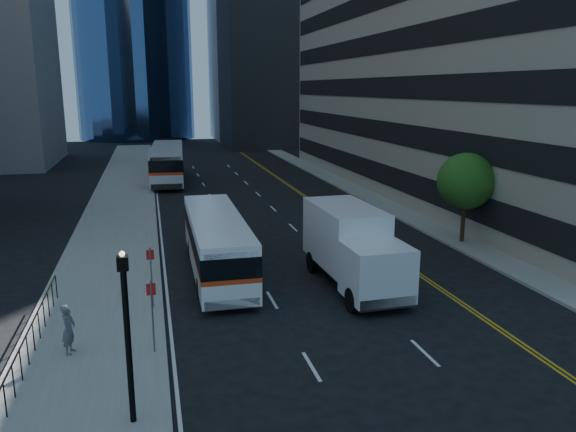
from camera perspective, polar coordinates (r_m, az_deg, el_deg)
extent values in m
plane|color=black|center=(23.22, 8.02, -9.43)|extent=(160.00, 160.00, 0.00)
cube|color=gray|center=(45.77, -16.48, 1.40)|extent=(5.00, 90.00, 0.15)
cube|color=gray|center=(48.84, 7.00, 2.54)|extent=(2.00, 90.00, 0.15)
cube|color=#9E9384|center=(54.36, 24.81, 15.69)|extent=(30.00, 50.00, 25.00)
cylinder|color=#332114|center=(33.61, 17.35, -0.64)|extent=(0.24, 0.24, 2.20)
sphere|color=#194F16|center=(33.16, 17.62, 3.40)|extent=(3.20, 3.20, 3.20)
cylinder|color=black|center=(15.36, -15.90, -12.76)|extent=(0.16, 0.16, 4.20)
cube|color=black|center=(14.54, -16.45, -4.62)|extent=(0.28, 0.28, 0.36)
cube|color=white|center=(27.33, -7.23, -4.12)|extent=(2.49, 11.01, 1.01)
cube|color=red|center=(27.17, -7.27, -2.92)|extent=(2.51, 11.03, 0.20)
cube|color=black|center=(27.04, -7.30, -1.89)|extent=(2.51, 11.03, 0.82)
cube|color=white|center=(26.87, -7.34, -0.47)|extent=(2.49, 11.01, 0.46)
cylinder|color=black|center=(24.25, -8.89, -7.32)|extent=(0.28, 0.92, 0.92)
cylinder|color=black|center=(24.48, -3.86, -6.99)|extent=(0.28, 0.92, 0.92)
cylinder|color=black|center=(30.16, -9.84, -3.30)|extent=(0.28, 0.92, 0.92)
cylinder|color=black|center=(30.35, -5.80, -3.08)|extent=(0.28, 0.92, 0.92)
cube|color=silver|center=(55.01, -12.09, 4.46)|extent=(3.56, 13.24, 1.20)
cube|color=#EF3B16|center=(54.91, -12.12, 5.20)|extent=(3.58, 13.26, 0.24)
cube|color=black|center=(54.84, -12.15, 5.82)|extent=(3.58, 13.26, 0.98)
cube|color=silver|center=(54.75, -12.19, 6.67)|extent=(3.56, 13.24, 0.55)
cylinder|color=black|center=(51.24, -13.60, 3.29)|extent=(0.39, 1.11, 1.09)
cylinder|color=black|center=(51.17, -10.70, 3.42)|extent=(0.39, 1.11, 1.09)
cylinder|color=black|center=(58.57, -13.27, 4.47)|extent=(0.39, 1.11, 1.09)
cylinder|color=black|center=(58.51, -10.73, 4.58)|extent=(0.39, 1.11, 1.09)
cube|color=white|center=(23.04, 9.06, -5.63)|extent=(2.58, 2.37, 2.20)
cube|color=black|center=(22.06, 10.16, -5.37)|extent=(2.31, 0.13, 1.15)
cube|color=white|center=(26.09, 5.79, -1.89)|extent=(2.65, 5.09, 2.72)
cube|color=black|center=(25.52, 6.65, -5.93)|extent=(2.11, 6.96, 0.26)
cylinder|color=black|center=(22.77, 6.56, -8.49)|extent=(0.32, 1.01, 1.00)
cylinder|color=black|center=(23.68, 11.71, -7.83)|extent=(0.32, 1.01, 1.00)
cylinder|color=black|center=(27.40, 2.46, -4.68)|extent=(0.32, 1.01, 1.00)
cylinder|color=black|center=(28.16, 6.87, -4.28)|extent=(0.32, 1.01, 1.00)
imported|color=#57585E|center=(20.22, -21.40, -10.64)|extent=(0.53, 0.70, 1.71)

